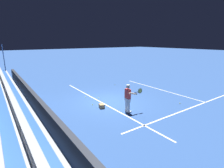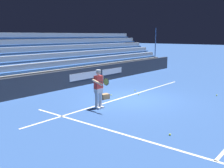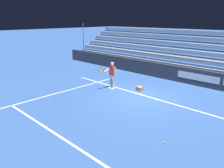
# 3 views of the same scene
# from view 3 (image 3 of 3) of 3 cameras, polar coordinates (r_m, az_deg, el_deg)

# --- Properties ---
(ground_plane) EXTENTS (160.00, 160.00, 0.00)m
(ground_plane) POSITION_cam_3_polar(r_m,az_deg,el_deg) (12.45, 7.36, -3.68)
(ground_plane) COLOR #2D5193
(court_baseline_white) EXTENTS (12.00, 0.10, 0.01)m
(court_baseline_white) POSITION_cam_3_polar(r_m,az_deg,el_deg) (12.84, 8.71, -3.10)
(court_baseline_white) COLOR white
(court_baseline_white) RESTS_ON ground
(court_sideline_white) EXTENTS (0.10, 12.00, 0.01)m
(court_sideline_white) POSITION_cam_3_polar(r_m,az_deg,el_deg) (13.01, -18.60, -3.53)
(court_sideline_white) COLOR white
(court_sideline_white) RESTS_ON ground
(court_service_line_white) EXTENTS (8.22, 0.10, 0.01)m
(court_service_line_white) POSITION_cam_3_polar(r_m,az_deg,el_deg) (9.04, -14.65, -12.39)
(court_service_line_white) COLOR white
(court_service_line_white) RESTS_ON ground
(back_wall_sponsor_board) EXTENTS (25.08, 0.25, 1.10)m
(back_wall_sponsor_board) POSITION_cam_3_polar(r_m,az_deg,el_deg) (16.08, 17.40, 2.43)
(back_wall_sponsor_board) COLOR #2D333D
(back_wall_sponsor_board) RESTS_ON ground
(bleacher_stand) EXTENTS (23.82, 4.00, 3.85)m
(bleacher_stand) POSITION_cam_3_polar(r_m,az_deg,el_deg) (18.37, 21.21, 4.57)
(bleacher_stand) COLOR #9EA3A8
(bleacher_stand) RESTS_ON ground
(tennis_player) EXTENTS (0.62, 0.98, 1.71)m
(tennis_player) POSITION_cam_3_polar(r_m,az_deg,el_deg) (13.70, -0.03, 2.29)
(tennis_player) COLOR silver
(tennis_player) RESTS_ON ground
(ball_box_cardboard) EXTENTS (0.46, 0.39, 0.26)m
(ball_box_cardboard) POSITION_cam_3_polar(r_m,az_deg,el_deg) (13.67, 7.21, -1.23)
(ball_box_cardboard) COLOR #A87F51
(ball_box_cardboard) RESTS_ON ground
(tennis_ball_far_left) EXTENTS (0.07, 0.07, 0.07)m
(tennis_ball_far_left) POSITION_cam_3_polar(r_m,az_deg,el_deg) (12.38, -15.87, -4.17)
(tennis_ball_far_left) COLOR #CCE533
(tennis_ball_far_left) RESTS_ON ground
(tennis_ball_on_baseline) EXTENTS (0.07, 0.07, 0.07)m
(tennis_ball_on_baseline) POSITION_cam_3_polar(r_m,az_deg,el_deg) (12.35, 16.34, -4.27)
(tennis_ball_on_baseline) COLOR #CCE533
(tennis_ball_on_baseline) RESTS_ON ground
(tennis_ball_by_box) EXTENTS (0.07, 0.07, 0.07)m
(tennis_ball_by_box) POSITION_cam_3_polar(r_m,az_deg,el_deg) (13.46, 10.49, -2.11)
(tennis_ball_by_box) COLOR #CCE533
(tennis_ball_by_box) RESTS_ON ground
(tennis_ball_toward_net) EXTENTS (0.07, 0.07, 0.07)m
(tennis_ball_toward_net) POSITION_cam_3_polar(r_m,az_deg,el_deg) (8.36, 13.60, -14.65)
(tennis_ball_toward_net) COLOR #CCE533
(tennis_ball_toward_net) RESTS_ON ground
(tennis_ball_far_right) EXTENTS (0.07, 0.07, 0.07)m
(tennis_ball_far_right) POSITION_cam_3_polar(r_m,az_deg,el_deg) (12.08, 11.59, -4.39)
(tennis_ball_far_right) COLOR #CCE533
(tennis_ball_far_right) RESTS_ON ground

